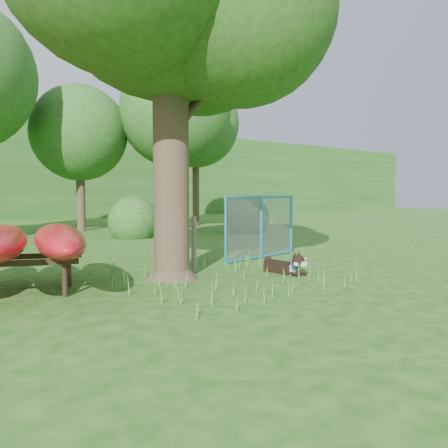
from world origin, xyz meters
TOP-DOWN VIEW (x-y plane):
  - ground at (0.00, 0.00)m, footprint 80.00×80.00m
  - wooden_post at (-0.01, 1.93)m, footprint 0.31×0.11m
  - husky_dog at (1.29, 0.61)m, footprint 0.32×1.09m
  - fence_section at (2.29, 2.46)m, footprint 2.60×0.52m
  - wildflower_clump at (1.87, 0.68)m, footprint 0.12×0.12m
  - bg_tree_c at (1.50, 13.00)m, footprint 4.00×4.00m
  - bg_tree_d at (5.00, 11.00)m, footprint 4.80×4.80m
  - bg_tree_e at (8.00, 14.00)m, footprint 4.60×4.60m
  - shrub_right at (6.50, 8.00)m, footprint 1.80×1.80m
  - shrub_mid at (2.00, 9.00)m, footprint 1.80×1.80m

SIDE VIEW (x-z plane):
  - ground at x=0.00m, z-range 0.00..0.00m
  - shrub_right at x=6.50m, z-range -0.90..0.90m
  - shrub_mid at x=2.00m, z-range -0.90..0.90m
  - husky_dog at x=1.29m, z-range -0.07..0.41m
  - wildflower_clump at x=1.87m, z-range 0.08..0.33m
  - wooden_post at x=-0.01m, z-range 0.03..1.16m
  - fence_section at x=2.29m, z-range -0.51..2.05m
  - bg_tree_c at x=1.50m, z-range 1.05..7.17m
  - bg_tree_d at x=5.00m, z-range 1.33..8.83m
  - bg_tree_e at x=8.00m, z-range 1.46..9.01m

